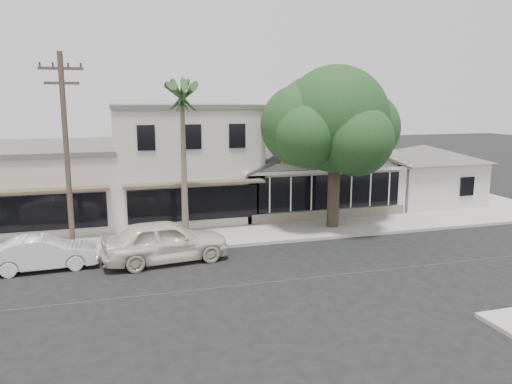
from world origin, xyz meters
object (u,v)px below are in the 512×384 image
object	(u,v)px
shade_tree	(332,122)
utility_pole	(67,152)
car_1	(44,253)
car_0	(165,241)

from	to	relation	value
shade_tree	utility_pole	bearing A→B (deg)	-172.07
utility_pole	car_1	distance (m)	4.35
utility_pole	car_0	bearing A→B (deg)	-20.53
utility_pole	shade_tree	bearing A→B (deg)	7.93
car_0	car_1	size ratio (longest dim) A/B	1.28
car_0	shade_tree	size ratio (longest dim) A/B	0.62
utility_pole	shade_tree	world-z (taller)	utility_pole
utility_pole	car_0	xyz separation A→B (m)	(3.91, -1.47, -3.85)
car_0	utility_pole	bearing A→B (deg)	62.57
shade_tree	car_1	bearing A→B (deg)	-168.54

